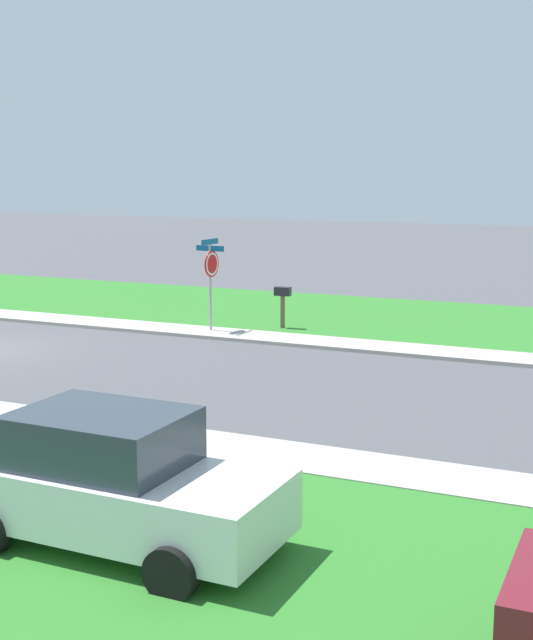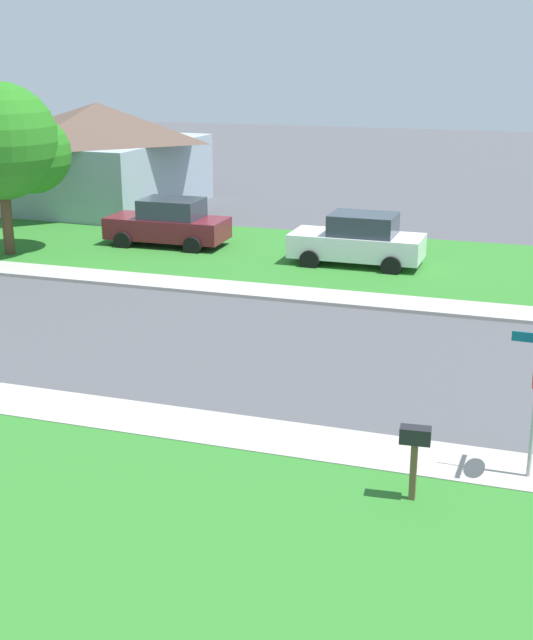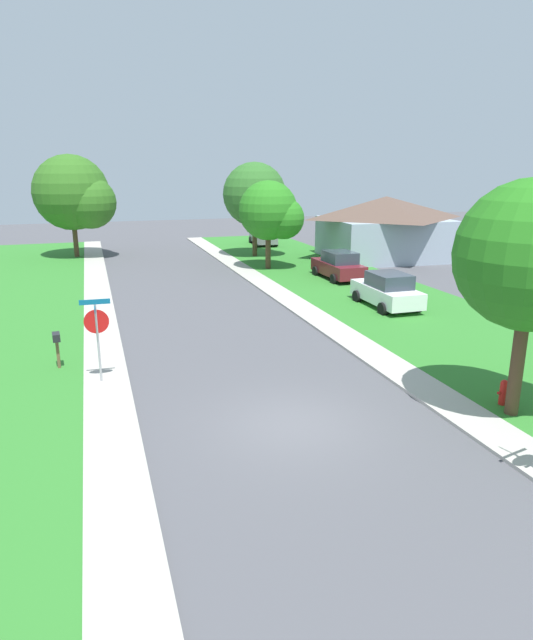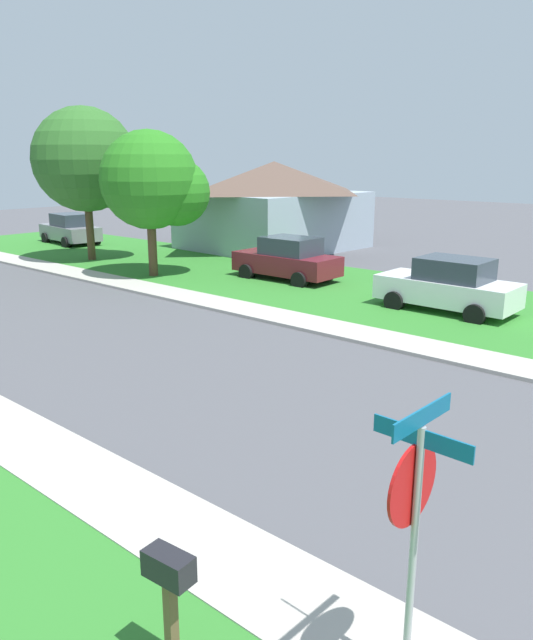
% 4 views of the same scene
% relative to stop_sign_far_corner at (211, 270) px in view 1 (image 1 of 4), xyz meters
% --- Properties ---
extents(sidewalk_east, '(1.40, 56.00, 0.10)m').
position_rel_stop_sign_far_corner_xyz_m(sidewalk_east, '(9.55, 7.42, -1.84)').
color(sidewalk_east, '#ADA89E').
rests_on(sidewalk_east, ground).
extents(lawn_east, '(8.00, 56.00, 0.08)m').
position_rel_stop_sign_far_corner_xyz_m(lawn_east, '(14.25, 7.42, -1.85)').
color(lawn_east, '#2D7528').
rests_on(lawn_east, ground).
extents(sidewalk_west, '(1.40, 56.00, 0.10)m').
position_rel_stop_sign_far_corner_xyz_m(sidewalk_west, '(0.15, 7.42, -1.84)').
color(sidewalk_west, '#ADA89E').
rests_on(sidewalk_west, ground).
extents(lawn_west, '(8.00, 56.00, 0.08)m').
position_rel_stop_sign_far_corner_xyz_m(lawn_west, '(-4.55, 7.42, -1.85)').
color(lawn_west, '#2D7528').
rests_on(lawn_west, ground).
extents(stop_sign_far_corner, '(0.92, 0.92, 2.77)m').
position_rel_stop_sign_far_corner_xyz_m(stop_sign_far_corner, '(0.00, 0.00, 0.00)').
color(stop_sign_far_corner, '#9E9EA3').
rests_on(stop_sign_far_corner, ground).
extents(car_white_near_corner, '(2.08, 4.32, 1.76)m').
position_rel_stop_sign_far_corner_xyz_m(car_white_near_corner, '(13.57, 5.82, -1.01)').
color(car_white_near_corner, white).
rests_on(car_white_near_corner, ground).
extents(mailbox, '(0.28, 0.50, 1.31)m').
position_rel_stop_sign_far_corner_xyz_m(mailbox, '(-1.33, 1.69, -0.88)').
color(mailbox, brown).
rests_on(mailbox, ground).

